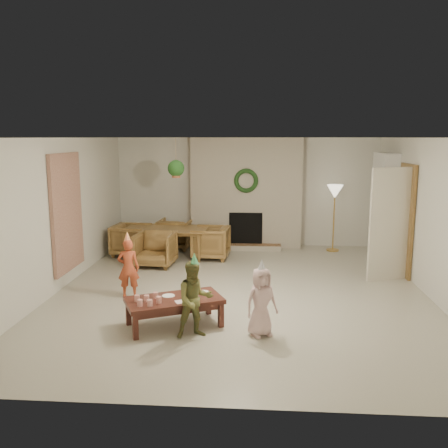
# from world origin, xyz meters

# --- Properties ---
(floor) EXTENTS (7.00, 7.00, 0.00)m
(floor) POSITION_xyz_m (0.00, 0.00, 0.00)
(floor) COLOR #B7B29E
(floor) RESTS_ON ground
(ceiling) EXTENTS (7.00, 7.00, 0.00)m
(ceiling) POSITION_xyz_m (0.00, 0.00, 2.50)
(ceiling) COLOR white
(ceiling) RESTS_ON wall_back
(wall_back) EXTENTS (7.00, 0.00, 7.00)m
(wall_back) POSITION_xyz_m (0.00, 3.50, 1.25)
(wall_back) COLOR silver
(wall_back) RESTS_ON floor
(wall_front) EXTENTS (7.00, 0.00, 7.00)m
(wall_front) POSITION_xyz_m (0.00, -3.50, 1.25)
(wall_front) COLOR silver
(wall_front) RESTS_ON floor
(wall_left) EXTENTS (0.00, 7.00, 7.00)m
(wall_left) POSITION_xyz_m (-3.00, 0.00, 1.25)
(wall_left) COLOR silver
(wall_left) RESTS_ON floor
(wall_right) EXTENTS (0.00, 7.00, 7.00)m
(wall_right) POSITION_xyz_m (3.00, 0.00, 1.25)
(wall_right) COLOR silver
(wall_right) RESTS_ON floor
(fireplace_mass) EXTENTS (2.50, 0.40, 2.50)m
(fireplace_mass) POSITION_xyz_m (0.00, 3.30, 1.25)
(fireplace_mass) COLOR #531E16
(fireplace_mass) RESTS_ON floor
(fireplace_hearth) EXTENTS (1.60, 0.30, 0.12)m
(fireplace_hearth) POSITION_xyz_m (0.00, 2.95, 0.06)
(fireplace_hearth) COLOR brown
(fireplace_hearth) RESTS_ON floor
(fireplace_firebox) EXTENTS (0.75, 0.12, 0.75)m
(fireplace_firebox) POSITION_xyz_m (0.00, 3.12, 0.45)
(fireplace_firebox) COLOR black
(fireplace_firebox) RESTS_ON floor
(fireplace_wreath) EXTENTS (0.54, 0.10, 0.54)m
(fireplace_wreath) POSITION_xyz_m (0.00, 3.07, 1.55)
(fireplace_wreath) COLOR #193D17
(fireplace_wreath) RESTS_ON fireplace_mass
(floor_lamp_base) EXTENTS (0.28, 0.28, 0.03)m
(floor_lamp_base) POSITION_xyz_m (1.95, 3.00, 0.01)
(floor_lamp_base) COLOR gold
(floor_lamp_base) RESTS_ON floor
(floor_lamp_post) EXTENTS (0.03, 0.03, 1.33)m
(floor_lamp_post) POSITION_xyz_m (1.95, 3.00, 0.69)
(floor_lamp_post) COLOR gold
(floor_lamp_post) RESTS_ON floor
(floor_lamp_shade) EXTENTS (0.36, 0.36, 0.30)m
(floor_lamp_shade) POSITION_xyz_m (1.95, 3.00, 1.33)
(floor_lamp_shade) COLOR beige
(floor_lamp_shade) RESTS_ON floor_lamp_post
(bookshelf_carcass) EXTENTS (0.30, 1.00, 2.20)m
(bookshelf_carcass) POSITION_xyz_m (2.84, 2.30, 1.10)
(bookshelf_carcass) COLOR white
(bookshelf_carcass) RESTS_ON floor
(bookshelf_shelf_a) EXTENTS (0.30, 0.92, 0.03)m
(bookshelf_shelf_a) POSITION_xyz_m (2.82, 2.30, 0.45)
(bookshelf_shelf_a) COLOR white
(bookshelf_shelf_a) RESTS_ON bookshelf_carcass
(bookshelf_shelf_b) EXTENTS (0.30, 0.92, 0.03)m
(bookshelf_shelf_b) POSITION_xyz_m (2.82, 2.30, 0.85)
(bookshelf_shelf_b) COLOR white
(bookshelf_shelf_b) RESTS_ON bookshelf_carcass
(bookshelf_shelf_c) EXTENTS (0.30, 0.92, 0.03)m
(bookshelf_shelf_c) POSITION_xyz_m (2.82, 2.30, 1.25)
(bookshelf_shelf_c) COLOR white
(bookshelf_shelf_c) RESTS_ON bookshelf_carcass
(bookshelf_shelf_d) EXTENTS (0.30, 0.92, 0.03)m
(bookshelf_shelf_d) POSITION_xyz_m (2.82, 2.30, 1.65)
(bookshelf_shelf_d) COLOR white
(bookshelf_shelf_d) RESTS_ON bookshelf_carcass
(books_row_lower) EXTENTS (0.20, 0.40, 0.24)m
(books_row_lower) POSITION_xyz_m (2.80, 2.15, 0.59)
(books_row_lower) COLOR maroon
(books_row_lower) RESTS_ON bookshelf_shelf_a
(books_row_mid) EXTENTS (0.20, 0.44, 0.24)m
(books_row_mid) POSITION_xyz_m (2.80, 2.35, 0.99)
(books_row_mid) COLOR navy
(books_row_mid) RESTS_ON bookshelf_shelf_b
(books_row_upper) EXTENTS (0.20, 0.36, 0.22)m
(books_row_upper) POSITION_xyz_m (2.80, 2.20, 1.38)
(books_row_upper) COLOR #B59026
(books_row_upper) RESTS_ON bookshelf_shelf_c
(door_frame) EXTENTS (0.05, 0.86, 2.04)m
(door_frame) POSITION_xyz_m (2.96, 1.20, 1.02)
(door_frame) COLOR brown
(door_frame) RESTS_ON floor
(door_leaf) EXTENTS (0.77, 0.32, 2.00)m
(door_leaf) POSITION_xyz_m (2.58, 0.82, 1.00)
(door_leaf) COLOR beige
(door_leaf) RESTS_ON floor
(curtain_panel) EXTENTS (0.06, 1.20, 2.00)m
(curtain_panel) POSITION_xyz_m (-2.96, 0.20, 1.25)
(curtain_panel) COLOR tan
(curtain_panel) RESTS_ON wall_left
(dining_table) EXTENTS (1.83, 1.12, 0.62)m
(dining_table) POSITION_xyz_m (-1.66, 2.19, 0.31)
(dining_table) COLOR brown
(dining_table) RESTS_ON floor
(dining_chair_near) EXTENTS (0.79, 0.81, 0.68)m
(dining_chair_near) POSITION_xyz_m (-1.73, 1.43, 0.34)
(dining_chair_near) COLOR brown
(dining_chair_near) RESTS_ON floor
(dining_chair_far) EXTENTS (0.79, 0.81, 0.68)m
(dining_chair_far) POSITION_xyz_m (-1.60, 2.96, 0.34)
(dining_chair_far) COLOR brown
(dining_chair_far) RESTS_ON floor
(dining_chair_left) EXTENTS (0.81, 0.79, 0.68)m
(dining_chair_left) POSITION_xyz_m (-2.43, 2.26, 0.34)
(dining_chair_left) COLOR brown
(dining_chair_left) RESTS_ON floor
(dining_chair_right) EXTENTS (0.81, 0.79, 0.68)m
(dining_chair_right) POSITION_xyz_m (-0.70, 2.11, 0.34)
(dining_chair_right) COLOR brown
(dining_chair_right) RESTS_ON floor
(hanging_plant_cord) EXTENTS (0.01, 0.01, 0.70)m
(hanging_plant_cord) POSITION_xyz_m (-1.30, 1.50, 2.15)
(hanging_plant_cord) COLOR tan
(hanging_plant_cord) RESTS_ON ceiling
(hanging_plant_pot) EXTENTS (0.16, 0.16, 0.12)m
(hanging_plant_pot) POSITION_xyz_m (-1.30, 1.50, 1.80)
(hanging_plant_pot) COLOR #A15833
(hanging_plant_pot) RESTS_ON hanging_plant_cord
(hanging_plant_foliage) EXTENTS (0.32, 0.32, 0.32)m
(hanging_plant_foliage) POSITION_xyz_m (-1.30, 1.50, 1.92)
(hanging_plant_foliage) COLOR #194416
(hanging_plant_foliage) RESTS_ON hanging_plant_pot
(coffee_table_top) EXTENTS (1.41, 1.10, 0.06)m
(coffee_table_top) POSITION_xyz_m (-0.83, -1.55, 0.36)
(coffee_table_top) COLOR #4C2219
(coffee_table_top) RESTS_ON floor
(coffee_table_apron) EXTENTS (1.28, 0.97, 0.08)m
(coffee_table_apron) POSITION_xyz_m (-0.83, -1.55, 0.29)
(coffee_table_apron) COLOR #4C2219
(coffee_table_apron) RESTS_ON floor
(coffee_leg_fl) EXTENTS (0.09, 0.09, 0.33)m
(coffee_leg_fl) POSITION_xyz_m (-1.24, -2.03, 0.16)
(coffee_leg_fl) COLOR #4C2219
(coffee_leg_fl) RESTS_ON floor
(coffee_leg_fr) EXTENTS (0.09, 0.09, 0.33)m
(coffee_leg_fr) POSITION_xyz_m (-0.20, -1.54, 0.16)
(coffee_leg_fr) COLOR #4C2219
(coffee_leg_fr) RESTS_ON floor
(coffee_leg_bl) EXTENTS (0.09, 0.09, 0.33)m
(coffee_leg_bl) POSITION_xyz_m (-1.46, -1.56, 0.16)
(coffee_leg_bl) COLOR #4C2219
(coffee_leg_bl) RESTS_ON floor
(coffee_leg_br) EXTENTS (0.09, 0.09, 0.33)m
(coffee_leg_br) POSITION_xyz_m (-0.42, -1.08, 0.16)
(coffee_leg_br) COLOR #4C2219
(coffee_leg_br) RESTS_ON floor
(cup_a) EXTENTS (0.09, 0.09, 0.09)m
(cup_a) POSITION_xyz_m (-1.21, -1.89, 0.43)
(cup_a) COLOR white
(cup_a) RESTS_ON coffee_table_top
(cup_b) EXTENTS (0.09, 0.09, 0.09)m
(cup_b) POSITION_xyz_m (-1.29, -1.71, 0.43)
(cup_b) COLOR white
(cup_b) RESTS_ON coffee_table_top
(cup_c) EXTENTS (0.09, 0.09, 0.09)m
(cup_c) POSITION_xyz_m (-1.08, -1.88, 0.43)
(cup_c) COLOR white
(cup_c) RESTS_ON coffee_table_top
(cup_d) EXTENTS (0.09, 0.09, 0.09)m
(cup_d) POSITION_xyz_m (-1.16, -1.71, 0.43)
(cup_d) COLOR white
(cup_d) RESTS_ON coffee_table_top
(cup_e) EXTENTS (0.09, 0.09, 0.09)m
(cup_e) POSITION_xyz_m (-0.99, -1.76, 0.43)
(cup_e) COLOR white
(cup_e) RESTS_ON coffee_table_top
(cup_f) EXTENTS (0.09, 0.09, 0.09)m
(cup_f) POSITION_xyz_m (-1.07, -1.58, 0.43)
(cup_f) COLOR white
(cup_f) RESTS_ON coffee_table_top
(plate_a) EXTENTS (0.23, 0.23, 0.01)m
(plate_a) POSITION_xyz_m (-0.92, -1.47, 0.39)
(plate_a) COLOR white
(plate_a) RESTS_ON coffee_table_top
(plate_b) EXTENTS (0.23, 0.23, 0.01)m
(plate_b) POSITION_xyz_m (-0.57, -1.54, 0.39)
(plate_b) COLOR white
(plate_b) RESTS_ON coffee_table_top
(plate_c) EXTENTS (0.23, 0.23, 0.01)m
(plate_c) POSITION_xyz_m (-0.47, -1.28, 0.39)
(plate_c) COLOR white
(plate_c) RESTS_ON coffee_table_top
(food_scoop) EXTENTS (0.09, 0.09, 0.07)m
(food_scoop) POSITION_xyz_m (-0.57, -1.54, 0.43)
(food_scoop) COLOR tan
(food_scoop) RESTS_ON plate_b
(napkin_left) EXTENTS (0.19, 0.19, 0.01)m
(napkin_left) POSITION_xyz_m (-0.71, -1.69, 0.39)
(napkin_left) COLOR #FCB9BE
(napkin_left) RESTS_ON coffee_table_top
(napkin_right) EXTENTS (0.19, 0.19, 0.01)m
(napkin_right) POSITION_xyz_m (-0.59, -1.25, 0.39)
(napkin_right) COLOR #FCB9BE
(napkin_right) RESTS_ON coffee_table_top
(child_red) EXTENTS (0.37, 0.28, 0.94)m
(child_red) POSITION_xyz_m (-1.76, -0.41, 0.47)
(child_red) COLOR #B94727
(child_red) RESTS_ON floor
(party_hat_red) EXTENTS (0.15, 0.15, 0.18)m
(party_hat_red) POSITION_xyz_m (-1.76, -0.41, 0.98)
(party_hat_red) COLOR #FED454
(party_hat_red) RESTS_ON child_red
(child_plaid) EXTENTS (0.58, 0.52, 0.99)m
(child_plaid) POSITION_xyz_m (-0.50, -1.88, 0.49)
(child_plaid) COLOR olive
(child_plaid) RESTS_ON floor
(party_hat_plaid) EXTENTS (0.12, 0.12, 0.16)m
(party_hat_plaid) POSITION_xyz_m (-0.50, -1.88, 1.02)
(party_hat_plaid) COLOR #52BF74
(party_hat_plaid) RESTS_ON child_plaid
(child_pink) EXTENTS (0.52, 0.46, 0.89)m
(child_pink) POSITION_xyz_m (0.33, -1.78, 0.45)
(child_pink) COLOR beige
(child_pink) RESTS_ON floor
(party_hat_pink) EXTENTS (0.15, 0.15, 0.16)m
(party_hat_pink) POSITION_xyz_m (0.33, -1.78, 0.93)
(party_hat_pink) COLOR silver
(party_hat_pink) RESTS_ON child_pink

